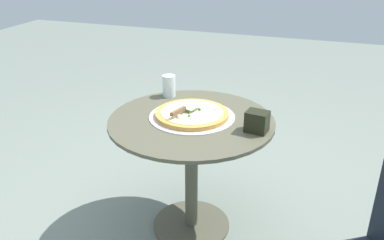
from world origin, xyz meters
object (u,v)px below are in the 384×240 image
object	(u,v)px
drinking_cup	(169,86)
napkin_dispenser	(257,122)
patio_table	(191,149)
pizza_on_tray	(192,114)
pizza_server	(184,109)

from	to	relation	value
drinking_cup	napkin_dispenser	size ratio (longest dim) A/B	1.20
napkin_dispenser	patio_table	bearing A→B (deg)	3.21
pizza_on_tray	drinking_cup	xyz separation A→B (m)	(0.22, -0.24, 0.05)
pizza_on_tray	pizza_server	xyz separation A→B (m)	(0.03, 0.03, 0.04)
drinking_cup	napkin_dispenser	xyz separation A→B (m)	(-0.57, 0.30, -0.01)
pizza_on_tray	pizza_server	bearing A→B (deg)	41.67
pizza_on_tray	drinking_cup	distance (m)	0.33
pizza_on_tray	drinking_cup	bearing A→B (deg)	-47.08
patio_table	pizza_server	distance (m)	0.23
pizza_on_tray	pizza_server	world-z (taller)	pizza_server
drinking_cup	pizza_on_tray	bearing A→B (deg)	132.92
drinking_cup	napkin_dispenser	distance (m)	0.65
pizza_on_tray	patio_table	bearing A→B (deg)	103.07
pizza_server	napkin_dispenser	bearing A→B (deg)	174.90
drinking_cup	napkin_dispenser	world-z (taller)	drinking_cup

